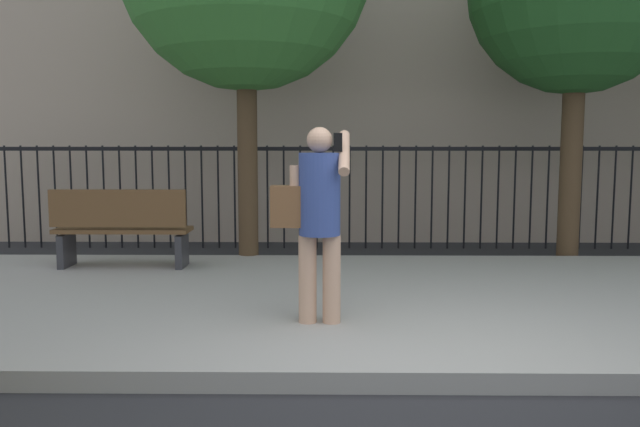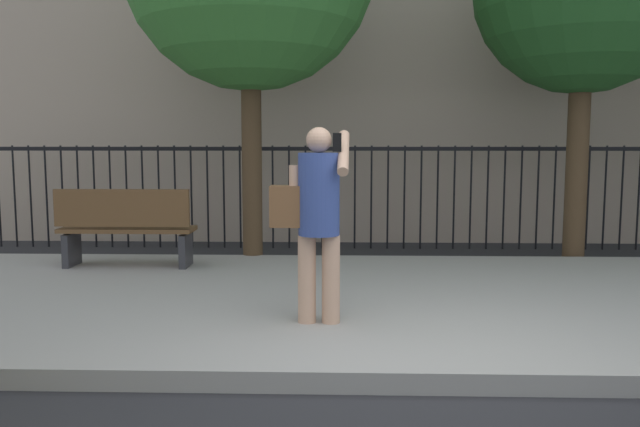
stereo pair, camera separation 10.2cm
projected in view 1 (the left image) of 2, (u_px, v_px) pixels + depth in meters
name	position (u px, v px, depth m)	size (l,w,h in m)	color
ground_plane	(437.00, 395.00, 4.21)	(60.00, 60.00, 0.00)	#28282B
sidewalk	(400.00, 301.00, 6.38)	(28.00, 4.40, 0.15)	#9E9B93
iron_fence	(374.00, 183.00, 9.96)	(12.03, 0.04, 1.60)	black
pedestrian_on_phone	(316.00, 211.00, 5.27)	(0.65, 0.47, 1.62)	tan
street_bench	(121.00, 227.00, 7.65)	(1.60, 0.45, 0.95)	brown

